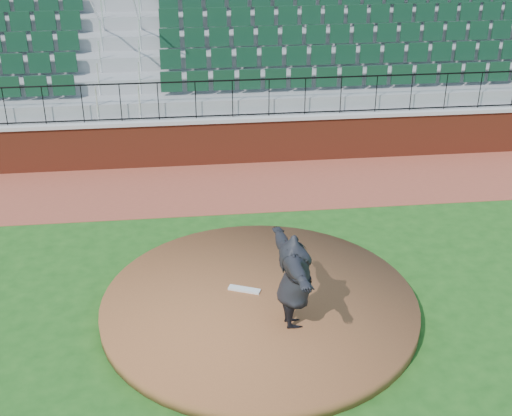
% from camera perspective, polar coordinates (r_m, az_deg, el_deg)
% --- Properties ---
extents(ground, '(90.00, 90.00, 0.00)m').
position_cam_1_polar(ground, '(12.69, 0.78, -8.29)').
color(ground, '#1D4F16').
rests_on(ground, ground).
extents(warning_track, '(34.00, 3.20, 0.01)m').
position_cam_1_polar(warning_track, '(17.37, -1.46, 1.91)').
color(warning_track, brown).
rests_on(warning_track, ground).
extents(field_wall, '(34.00, 0.35, 1.20)m').
position_cam_1_polar(field_wall, '(18.61, -1.93, 5.62)').
color(field_wall, maroon).
rests_on(field_wall, ground).
extents(wall_cap, '(34.00, 0.45, 0.10)m').
position_cam_1_polar(wall_cap, '(18.38, -1.96, 7.51)').
color(wall_cap, '#B7B7B7').
rests_on(wall_cap, field_wall).
extents(wall_railing, '(34.00, 0.05, 1.00)m').
position_cam_1_polar(wall_railing, '(18.21, -1.99, 9.14)').
color(wall_railing, black).
rests_on(wall_railing, wall_cap).
extents(seating_stands, '(34.00, 5.10, 4.60)m').
position_cam_1_polar(seating_stands, '(20.70, -2.65, 12.71)').
color(seating_stands, gray).
rests_on(seating_stands, ground).
extents(concourse_wall, '(34.00, 0.50, 5.50)m').
position_cam_1_polar(concourse_wall, '(23.33, -3.18, 15.42)').
color(concourse_wall, maroon).
rests_on(concourse_wall, ground).
extents(pitchers_mound, '(5.74, 5.74, 0.25)m').
position_cam_1_polar(pitchers_mound, '(12.50, 0.29, -8.19)').
color(pitchers_mound, brown).
rests_on(pitchers_mound, ground).
extents(pitching_rubber, '(0.61, 0.37, 0.04)m').
position_cam_1_polar(pitching_rubber, '(12.68, -0.99, -6.85)').
color(pitching_rubber, silver).
rests_on(pitching_rubber, pitchers_mound).
extents(pitcher, '(0.78, 2.20, 1.76)m').
position_cam_1_polar(pitcher, '(11.35, 3.28, -6.16)').
color(pitcher, black).
rests_on(pitcher, pitchers_mound).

